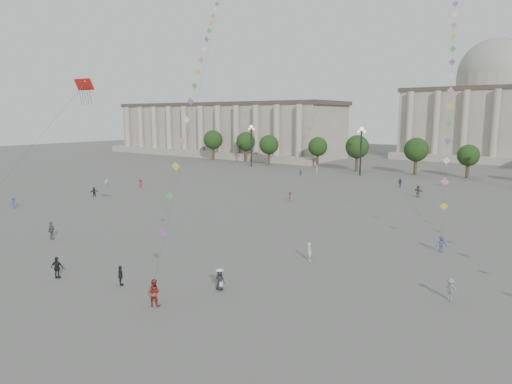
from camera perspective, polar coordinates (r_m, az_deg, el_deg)
The scene contains 27 objects.
ground at distance 37.34m, azimuth -10.82°, elevation -11.10°, with size 360.00×360.00×0.00m, color #5F5C59.
hall_west at distance 154.86m, azimuth -4.12°, elevation 7.82°, with size 84.00×26.22×17.20m.
hall_central at distance 154.84m, azimuth 27.34°, elevation 8.94°, with size 48.30×34.30×35.50m.
tree_row at distance 104.97m, azimuth 22.28°, elevation 4.65°, with size 137.12×5.12×8.00m.
lamp_post_far_west at distance 117.47m, azimuth -0.59°, elevation 6.77°, with size 2.00×0.90×10.65m.
lamp_post_mid_west at distance 102.17m, azimuth 13.01°, elevation 6.11°, with size 2.00×0.90×10.65m.
person_crowd_0 at distance 87.51m, azimuth 17.55°, elevation 1.10°, with size 1.03×0.43×1.75m, color navy.
person_crowd_1 at distance 89.95m, azimuth -18.15°, elevation 1.31°, with size 0.89×0.69×1.83m, color silver.
person_crowd_2 at distance 84.76m, azimuth -14.22°, elevation 1.01°, with size 1.17×0.67×1.81m, color maroon.
person_crowd_4 at distance 92.35m, azimuth 22.40°, elevation 1.23°, with size 1.58×0.50×1.70m, color silver.
person_crowd_5 at distance 73.06m, azimuth -28.04°, elevation -1.22°, with size 1.07×0.62×1.66m, color #3A4D83.
person_crowd_6 at distance 35.96m, azimuth 23.10°, elevation -11.13°, with size 1.07×0.62×1.66m, color slate.
person_crowd_10 at distance 105.20m, azimuth 7.63°, elevation 2.84°, with size 0.67×0.44×1.84m, color beige.
person_crowd_12 at distance 78.33m, azimuth 19.61°, elevation 0.10°, with size 1.77×0.56×1.91m, color #5A595E.
person_crowd_13 at distance 42.10m, azimuth 6.67°, elevation -7.40°, with size 0.61×0.40×1.68m, color silver.
person_crowd_16 at distance 100.14m, azimuth 5.58°, elevation 2.45°, with size 0.88×0.37×1.50m, color slate.
person_crowd_17 at distance 70.05m, azimuth 4.30°, elevation -0.58°, with size 1.00×0.57×1.54m, color maroon.
person_crowd_19 at distance 78.78m, azimuth -19.57°, elevation 0.02°, with size 1.42×0.45×1.53m, color black.
tourist_1 at distance 37.42m, azimuth -16.58°, elevation -9.99°, with size 0.94×0.39×1.61m, color black.
tourist_3 at distance 53.39m, azimuth -24.21°, elevation -4.40°, with size 1.14×0.47×1.94m, color #5D5C61.
tourist_4 at distance 40.71m, azimuth -23.60°, elevation -8.67°, with size 1.05×0.44×1.79m, color black.
kite_flyer_0 at distance 33.07m, azimuth -12.64°, elevation -12.16°, with size 0.94×0.73×1.93m, color maroon.
kite_flyer_1 at distance 47.79m, azimuth 22.17°, elevation -6.03°, with size 1.05×0.60×1.62m, color navy.
hat_person at distance 35.15m, azimuth -4.55°, elevation -10.85°, with size 0.88×0.71×1.69m.
dragon_kite at distance 46.14m, azimuth -20.78°, elevation 11.45°, with size 4.62×5.36×18.78m.
kite_train_west at distance 66.99m, azimuth -6.03°, elevation 18.32°, with size 39.49×53.55×79.40m.
kite_train_mid at distance 67.87m, azimuth 23.58°, elevation 19.61°, with size 10.42×37.02×58.97m.
Camera 1 is at (25.99, -23.42, 13.07)m, focal length 32.00 mm.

